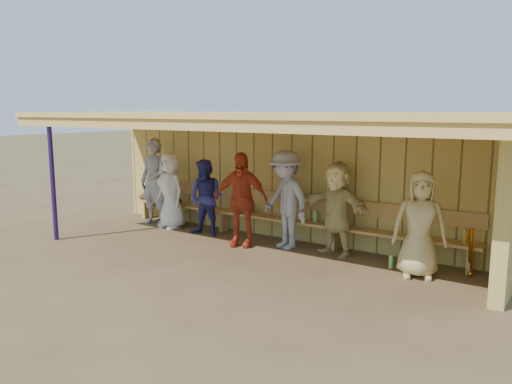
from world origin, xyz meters
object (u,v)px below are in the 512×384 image
(player_b, at_px, (171,191))
(player_h, at_px, (420,225))
(player_f, at_px, (337,208))
(bench, at_px, (278,213))
(player_a, at_px, (154,182))
(player_c, at_px, (206,198))
(player_d, at_px, (241,199))
(player_e, at_px, (286,200))

(player_b, distance_m, player_h, 5.41)
(player_f, height_order, bench, player_f)
(player_a, bearing_deg, player_b, -13.04)
(player_c, height_order, player_d, player_d)
(player_b, xyz_separation_m, player_f, (3.83, 0.18, 0.01))
(player_c, xyz_separation_m, player_e, (1.82, 0.10, 0.13))
(player_e, height_order, player_f, player_e)
(player_e, distance_m, bench, 0.75)
(player_c, bearing_deg, player_d, -21.08)
(bench, bearing_deg, player_a, -171.89)
(player_c, relative_size, player_e, 0.85)
(player_b, bearing_deg, player_d, 1.86)
(player_h, bearing_deg, player_c, 157.27)
(player_d, xyz_separation_m, player_f, (1.72, 0.50, -0.05))
(player_a, bearing_deg, player_d, -14.44)
(player_e, relative_size, bench, 0.24)
(player_a, height_order, player_b, player_a)
(player_f, bearing_deg, player_e, -155.49)
(player_d, bearing_deg, player_c, 149.34)
(player_h, bearing_deg, player_d, 160.71)
(player_b, height_order, bench, player_b)
(bench, bearing_deg, player_c, -157.52)
(player_c, xyz_separation_m, player_f, (2.77, 0.26, 0.05))
(player_b, relative_size, bench, 0.22)
(player_c, bearing_deg, bench, 14.21)
(player_e, relative_size, player_h, 1.11)
(player_a, relative_size, player_f, 1.16)
(player_a, relative_size, player_h, 1.17)
(player_e, bearing_deg, player_c, -154.96)
(player_h, relative_size, bench, 0.22)
(player_d, xyz_separation_m, player_h, (3.30, 0.07, -0.07))
(player_d, bearing_deg, bench, 50.37)
(player_c, height_order, player_f, player_f)
(player_b, xyz_separation_m, player_e, (2.88, 0.02, 0.09))
(player_a, xyz_separation_m, player_e, (3.43, -0.04, -0.05))
(player_h, distance_m, bench, 3.08)
(bench, bearing_deg, player_d, -111.77)
(player_h, bearing_deg, bench, 145.68)
(player_f, bearing_deg, player_h, -0.01)
(player_d, distance_m, player_h, 3.30)
(player_b, distance_m, player_c, 1.07)
(player_d, relative_size, player_e, 0.97)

